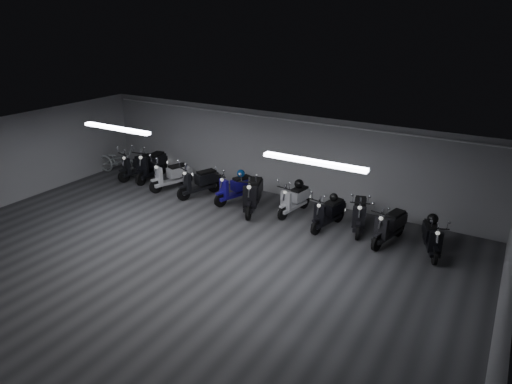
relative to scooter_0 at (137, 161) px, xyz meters
The scene contains 24 objects.
floor 6.43m from the scooter_0, 35.73° to the right, with size 14.00×10.00×0.01m, color #333336.
ceiling 6.74m from the scooter_0, 35.73° to the right, with size 14.00×10.00×0.01m, color gray.
back_wall 5.40m from the scooter_0, 13.76° to the left, with size 14.00×0.01×2.80m, color gray.
left_wall 4.22m from the scooter_0, 115.92° to the right, with size 0.01×10.00×2.80m, color gray.
right_wall 12.78m from the scooter_0, 17.02° to the right, with size 0.01×10.00×2.80m, color gray.
fluor_strip_left 4.07m from the scooter_0, 51.29° to the right, with size 2.40×0.18×0.08m, color white.
fluor_strip_right 8.88m from the scooter_0, 18.46° to the right, with size 2.40×0.18×0.08m, color white.
conduit 5.67m from the scooter_0, 12.87° to the left, with size 0.05×0.05×13.60m, color white.
scooter_0 is the anchor object (origin of this frame).
scooter_1 0.57m from the scooter_0, 17.23° to the left, with size 0.66×1.99×1.48m, color black, non-canonical shape.
scooter_2 1.80m from the scooter_0, ahead, with size 0.60×1.79×1.33m, color silver, non-canonical shape.
scooter_3 3.05m from the scooter_0, ahead, with size 0.60×1.81×1.35m, color black, non-canonical shape.
scooter_4 4.37m from the scooter_0, ahead, with size 0.59×1.76×1.31m, color #180D83, non-canonical shape.
scooter_5 5.24m from the scooter_0, ahead, with size 0.66×1.97×1.47m, color black, non-canonical shape.
scooter_6 6.42m from the scooter_0, ahead, with size 0.56×1.68×1.25m, color silver, non-canonical shape.
scooter_7 7.69m from the scooter_0, ahead, with size 0.56×1.67×1.24m, color black, non-canonical shape.
scooter_8 8.49m from the scooter_0, ahead, with size 0.59×1.77×1.32m, color black, non-canonical shape.
scooter_9 9.43m from the scooter_0, ahead, with size 0.58×1.75×1.30m, color black, non-canonical shape.
bicycle 0.97m from the scooter_0, behind, with size 0.68×1.93×1.25m, color silver.
scooter_10 10.52m from the scooter_0, ahead, with size 0.53×1.60×1.19m, color black, non-canonical shape.
helmet_0 4.47m from the scooter_0, ahead, with size 0.26×0.26×0.26m, color navy.
helmet_1 10.44m from the scooter_0, ahead, with size 0.28×0.28×0.28m, color black.
helmet_2 7.74m from the scooter_0, ahead, with size 0.24×0.24×0.24m, color black.
helmet_3 6.47m from the scooter_0, ahead, with size 0.29×0.29×0.29m, color black.
Camera 1 is at (6.66, -7.63, 5.73)m, focal length 31.56 mm.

